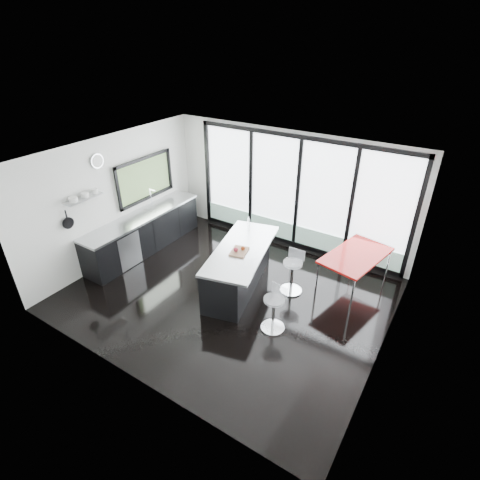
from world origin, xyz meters
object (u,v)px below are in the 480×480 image
Objects in this scene: bar_stool_far at (292,277)px; red_table at (353,272)px; island at (238,267)px; bar_stool_near at (273,314)px.

red_table is (1.00, 0.76, 0.05)m from bar_stool_far.
bar_stool_far is at bearing 22.79° from island.
island reaches higher than bar_stool_far.
bar_stool_near is at bearing -31.56° from island.
red_table reaches higher than bar_stool_far.
island is 3.42× the size of bar_stool_far.
island is 1.59× the size of red_table.
red_table is at bearing 30.38° from island.
red_table is (2.01, 1.18, -0.06)m from island.
bar_stool_far is at bearing -143.01° from red_table.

